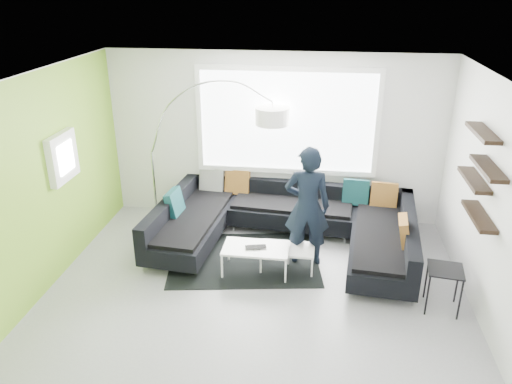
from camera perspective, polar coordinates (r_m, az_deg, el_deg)
ground at (r=6.62m, az=-0.21°, el=-11.98°), size 5.50×5.50×0.00m
room_shell at (r=5.96m, az=0.39°, el=3.52°), size 5.54×5.04×2.82m
sectional_sofa at (r=7.55m, az=3.25°, el=-4.10°), size 3.99×2.69×0.82m
rug at (r=7.43m, az=-1.34°, el=-7.66°), size 2.36×1.87×0.01m
coffee_table at (r=7.10m, az=1.81°, el=-7.52°), size 1.19×0.70×0.39m
arc_lamp at (r=8.32m, az=-11.85°, el=4.44°), size 2.31×0.88×2.42m
side_table at (r=6.69m, az=20.55°, el=-10.31°), size 0.47×0.47×0.57m
person at (r=7.02m, az=5.87°, el=-1.65°), size 0.66×0.45×1.76m
laptop at (r=6.90m, az=0.01°, el=-6.49°), size 0.38×0.32×0.02m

